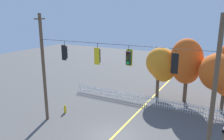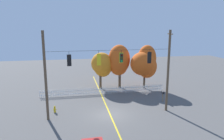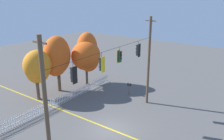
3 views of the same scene
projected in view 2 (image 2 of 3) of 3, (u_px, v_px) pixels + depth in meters
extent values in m
plane|color=#565451|center=(110.00, 115.00, 23.55)|extent=(80.00, 80.00, 0.00)
cube|color=gold|center=(110.00, 115.00, 23.55)|extent=(0.16, 36.00, 0.01)
cylinder|color=brown|center=(45.00, 77.00, 21.40)|extent=(0.27, 0.27, 9.18)
cylinder|color=brown|center=(168.00, 72.00, 23.80)|extent=(0.27, 0.27, 9.18)
cube|color=brown|center=(43.00, 35.00, 20.54)|extent=(0.10, 1.10, 0.10)
cube|color=brown|center=(170.00, 34.00, 22.94)|extent=(0.10, 1.10, 0.10)
cylinder|color=black|center=(110.00, 50.00, 22.07)|extent=(12.95, 0.02, 0.02)
cylinder|color=black|center=(69.00, 53.00, 21.36)|extent=(0.03, 0.03, 0.43)
cube|color=black|center=(69.00, 60.00, 21.38)|extent=(0.43, 0.02, 1.18)
cube|color=black|center=(69.00, 60.00, 21.50)|extent=(0.30, 0.24, 0.95)
cylinder|color=#410706|center=(69.00, 57.00, 21.56)|extent=(0.20, 0.03, 0.20)
cube|color=black|center=(69.00, 56.00, 21.58)|extent=(0.22, 0.12, 0.06)
cylinder|color=#463B09|center=(69.00, 60.00, 21.63)|extent=(0.20, 0.03, 0.20)
cube|color=black|center=(69.00, 59.00, 21.65)|extent=(0.22, 0.12, 0.06)
cylinder|color=green|center=(69.00, 63.00, 21.70)|extent=(0.20, 0.03, 0.20)
cube|color=black|center=(69.00, 62.00, 21.72)|extent=(0.22, 0.12, 0.06)
cylinder|color=black|center=(99.00, 53.00, 21.90)|extent=(0.03, 0.03, 0.42)
cube|color=yellow|center=(99.00, 60.00, 21.92)|extent=(0.43, 0.02, 1.21)
cube|color=black|center=(99.00, 59.00, 22.05)|extent=(0.30, 0.24, 0.98)
cylinder|color=#410706|center=(99.00, 56.00, 22.11)|extent=(0.20, 0.03, 0.20)
cube|color=black|center=(98.00, 55.00, 22.13)|extent=(0.22, 0.12, 0.06)
cylinder|color=#463B09|center=(99.00, 59.00, 22.18)|extent=(0.20, 0.03, 0.20)
cube|color=black|center=(99.00, 58.00, 22.20)|extent=(0.22, 0.12, 0.06)
cylinder|color=green|center=(99.00, 62.00, 22.25)|extent=(0.20, 0.03, 0.20)
cube|color=black|center=(99.00, 61.00, 22.26)|extent=(0.22, 0.12, 0.06)
cylinder|color=black|center=(121.00, 52.00, 22.34)|extent=(0.03, 0.03, 0.37)
cube|color=yellow|center=(121.00, 58.00, 22.59)|extent=(0.43, 0.02, 1.13)
cube|color=#1E3323|center=(121.00, 58.00, 22.47)|extent=(0.30, 0.24, 0.91)
cylinder|color=#410706|center=(122.00, 55.00, 22.28)|extent=(0.20, 0.03, 0.20)
cube|color=#1E3323|center=(122.00, 54.00, 22.21)|extent=(0.22, 0.12, 0.06)
cylinder|color=#463B09|center=(122.00, 58.00, 22.34)|extent=(0.20, 0.03, 0.20)
cube|color=#1E3323|center=(122.00, 57.00, 22.27)|extent=(0.22, 0.12, 0.06)
cylinder|color=green|center=(122.00, 61.00, 22.40)|extent=(0.20, 0.03, 0.20)
cube|color=#1E3323|center=(122.00, 60.00, 22.33)|extent=(0.22, 0.12, 0.06)
cylinder|color=black|center=(149.00, 51.00, 22.89)|extent=(0.03, 0.03, 0.37)
cube|color=black|center=(149.00, 58.00, 22.91)|extent=(0.43, 0.02, 1.24)
cube|color=black|center=(149.00, 57.00, 23.03)|extent=(0.30, 0.24, 1.00)
cylinder|color=#410706|center=(149.00, 54.00, 23.09)|extent=(0.20, 0.03, 0.20)
cube|color=black|center=(149.00, 53.00, 23.11)|extent=(0.22, 0.12, 0.06)
cylinder|color=#463B09|center=(149.00, 57.00, 23.16)|extent=(0.20, 0.03, 0.20)
cube|color=black|center=(148.00, 56.00, 23.18)|extent=(0.22, 0.12, 0.06)
cylinder|color=green|center=(148.00, 60.00, 23.23)|extent=(0.20, 0.03, 0.20)
cube|color=black|center=(148.00, 59.00, 23.25)|extent=(0.22, 0.12, 0.06)
cube|color=white|center=(40.00, 94.00, 28.82)|extent=(0.06, 0.04, 1.03)
cube|color=white|center=(41.00, 94.00, 28.86)|extent=(0.06, 0.04, 1.03)
cube|color=white|center=(43.00, 94.00, 28.90)|extent=(0.06, 0.04, 1.03)
cube|color=white|center=(45.00, 94.00, 28.94)|extent=(0.06, 0.04, 1.03)
cube|color=white|center=(46.00, 94.00, 28.98)|extent=(0.06, 0.04, 1.03)
cube|color=white|center=(48.00, 94.00, 29.02)|extent=(0.06, 0.04, 1.03)
cube|color=white|center=(50.00, 94.00, 29.06)|extent=(0.06, 0.04, 1.03)
cube|color=white|center=(52.00, 94.00, 29.10)|extent=(0.06, 0.04, 1.03)
cube|color=white|center=(53.00, 93.00, 29.15)|extent=(0.06, 0.04, 1.03)
cube|color=white|center=(55.00, 93.00, 29.19)|extent=(0.06, 0.04, 1.03)
cube|color=white|center=(57.00, 93.00, 29.23)|extent=(0.06, 0.04, 1.03)
cube|color=white|center=(58.00, 93.00, 29.27)|extent=(0.06, 0.04, 1.03)
cube|color=white|center=(60.00, 93.00, 29.31)|extent=(0.06, 0.04, 1.03)
cube|color=white|center=(62.00, 93.00, 29.35)|extent=(0.06, 0.04, 1.03)
cube|color=white|center=(63.00, 93.00, 29.39)|extent=(0.06, 0.04, 1.03)
cube|color=white|center=(65.00, 93.00, 29.43)|extent=(0.06, 0.04, 1.03)
cube|color=white|center=(67.00, 93.00, 29.47)|extent=(0.06, 0.04, 1.03)
cube|color=white|center=(68.00, 93.00, 29.52)|extent=(0.06, 0.04, 1.03)
cube|color=white|center=(70.00, 93.00, 29.56)|extent=(0.06, 0.04, 1.03)
cube|color=white|center=(72.00, 92.00, 29.60)|extent=(0.06, 0.04, 1.03)
cube|color=white|center=(73.00, 92.00, 29.64)|extent=(0.06, 0.04, 1.03)
cube|color=white|center=(75.00, 92.00, 29.68)|extent=(0.06, 0.04, 1.03)
cube|color=white|center=(77.00, 92.00, 29.72)|extent=(0.06, 0.04, 1.03)
cube|color=white|center=(78.00, 92.00, 29.76)|extent=(0.06, 0.04, 1.03)
cube|color=white|center=(80.00, 92.00, 29.80)|extent=(0.06, 0.04, 1.03)
cube|color=white|center=(82.00, 92.00, 29.84)|extent=(0.06, 0.04, 1.03)
cube|color=white|center=(83.00, 92.00, 29.89)|extent=(0.06, 0.04, 1.03)
cube|color=white|center=(85.00, 92.00, 29.93)|extent=(0.06, 0.04, 1.03)
cube|color=white|center=(86.00, 92.00, 29.97)|extent=(0.06, 0.04, 1.03)
cube|color=white|center=(88.00, 92.00, 30.01)|extent=(0.06, 0.04, 1.03)
cube|color=white|center=(90.00, 91.00, 30.05)|extent=(0.06, 0.04, 1.03)
cube|color=white|center=(91.00, 91.00, 30.09)|extent=(0.06, 0.04, 1.03)
cube|color=white|center=(93.00, 91.00, 30.13)|extent=(0.06, 0.04, 1.03)
cube|color=white|center=(95.00, 91.00, 30.17)|extent=(0.06, 0.04, 1.03)
cube|color=white|center=(96.00, 91.00, 30.21)|extent=(0.06, 0.04, 1.03)
cube|color=white|center=(98.00, 91.00, 30.25)|extent=(0.06, 0.04, 1.03)
cube|color=white|center=(99.00, 91.00, 30.30)|extent=(0.06, 0.04, 1.03)
cube|color=white|center=(101.00, 91.00, 30.34)|extent=(0.06, 0.04, 1.03)
cube|color=white|center=(102.00, 91.00, 30.38)|extent=(0.06, 0.04, 1.03)
cube|color=white|center=(104.00, 91.00, 30.42)|extent=(0.06, 0.04, 1.03)
cube|color=white|center=(106.00, 91.00, 30.46)|extent=(0.06, 0.04, 1.03)
cube|color=white|center=(107.00, 90.00, 30.50)|extent=(0.06, 0.04, 1.03)
cube|color=white|center=(109.00, 90.00, 30.54)|extent=(0.06, 0.04, 1.03)
cube|color=white|center=(110.00, 90.00, 30.58)|extent=(0.06, 0.04, 1.03)
cube|color=white|center=(112.00, 90.00, 30.62)|extent=(0.06, 0.04, 1.03)
cube|color=white|center=(113.00, 90.00, 30.67)|extent=(0.06, 0.04, 1.03)
cube|color=white|center=(115.00, 90.00, 30.71)|extent=(0.06, 0.04, 1.03)
cube|color=white|center=(116.00, 90.00, 30.75)|extent=(0.06, 0.04, 1.03)
cube|color=white|center=(118.00, 90.00, 30.79)|extent=(0.06, 0.04, 1.03)
cube|color=white|center=(119.00, 90.00, 30.83)|extent=(0.06, 0.04, 1.03)
cube|color=white|center=(121.00, 90.00, 30.87)|extent=(0.06, 0.04, 1.03)
cube|color=white|center=(122.00, 90.00, 30.91)|extent=(0.06, 0.04, 1.03)
cube|color=white|center=(124.00, 89.00, 30.95)|extent=(0.06, 0.04, 1.03)
cube|color=white|center=(125.00, 89.00, 30.99)|extent=(0.06, 0.04, 1.03)
cube|color=white|center=(127.00, 89.00, 31.04)|extent=(0.06, 0.04, 1.03)
cube|color=white|center=(128.00, 89.00, 31.08)|extent=(0.06, 0.04, 1.03)
cube|color=white|center=(130.00, 89.00, 31.12)|extent=(0.06, 0.04, 1.03)
cube|color=white|center=(131.00, 89.00, 31.16)|extent=(0.06, 0.04, 1.03)
cube|color=white|center=(133.00, 89.00, 31.20)|extent=(0.06, 0.04, 1.03)
cube|color=white|center=(134.00, 89.00, 31.24)|extent=(0.06, 0.04, 1.03)
cube|color=white|center=(136.00, 89.00, 31.28)|extent=(0.06, 0.04, 1.03)
cube|color=white|center=(137.00, 89.00, 31.32)|extent=(0.06, 0.04, 1.03)
cube|color=white|center=(139.00, 89.00, 31.36)|extent=(0.06, 0.04, 1.03)
cube|color=white|center=(140.00, 89.00, 31.40)|extent=(0.06, 0.04, 1.03)
cube|color=white|center=(142.00, 88.00, 31.45)|extent=(0.06, 0.04, 1.03)
cube|color=white|center=(143.00, 88.00, 31.49)|extent=(0.06, 0.04, 1.03)
cube|color=white|center=(145.00, 88.00, 31.53)|extent=(0.06, 0.04, 1.03)
cube|color=white|center=(146.00, 88.00, 31.57)|extent=(0.06, 0.04, 1.03)
cube|color=white|center=(148.00, 88.00, 31.61)|extent=(0.06, 0.04, 1.03)
cube|color=white|center=(149.00, 88.00, 31.65)|extent=(0.06, 0.04, 1.03)
cube|color=white|center=(151.00, 88.00, 31.69)|extent=(0.06, 0.04, 1.03)
cube|color=white|center=(152.00, 88.00, 31.73)|extent=(0.06, 0.04, 1.03)
cube|color=white|center=(153.00, 88.00, 31.77)|extent=(0.06, 0.04, 1.03)
cube|color=white|center=(155.00, 88.00, 31.82)|extent=(0.06, 0.04, 1.03)
cube|color=white|center=(156.00, 88.00, 31.86)|extent=(0.06, 0.04, 1.03)
cube|color=white|center=(158.00, 88.00, 31.90)|extent=(0.06, 0.04, 1.03)
cube|color=white|center=(159.00, 87.00, 31.94)|extent=(0.06, 0.04, 1.03)
cube|color=white|center=(161.00, 87.00, 31.98)|extent=(0.06, 0.04, 1.03)
cube|color=white|center=(162.00, 87.00, 32.02)|extent=(0.06, 0.04, 1.03)
cube|color=white|center=(104.00, 92.00, 30.49)|extent=(17.58, 0.03, 0.08)
cube|color=white|center=(104.00, 89.00, 30.40)|extent=(17.58, 0.03, 0.08)
cylinder|color=brown|center=(100.00, 80.00, 33.16)|extent=(0.36, 0.36, 2.58)
ellipsoid|color=orange|center=(103.00, 65.00, 33.05)|extent=(2.97, 2.55, 3.74)
ellipsoid|color=orange|center=(102.00, 63.00, 32.60)|extent=(3.19, 2.67, 3.31)
cylinder|color=brown|center=(120.00, 79.00, 33.63)|extent=(0.40, 0.40, 2.69)
ellipsoid|color=#DB5619|center=(119.00, 66.00, 33.36)|extent=(2.75, 2.28, 2.90)
ellipsoid|color=#DB5619|center=(119.00, 59.00, 32.85)|extent=(3.37, 2.75, 4.51)
cylinder|color=#473828|center=(144.00, 80.00, 33.19)|extent=(0.31, 0.31, 2.49)
ellipsoid|color=#DB5619|center=(147.00, 67.00, 32.66)|extent=(3.00, 2.52, 3.54)
ellipsoid|color=#DB5619|center=(143.00, 64.00, 32.16)|extent=(3.77, 3.45, 3.58)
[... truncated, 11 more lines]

